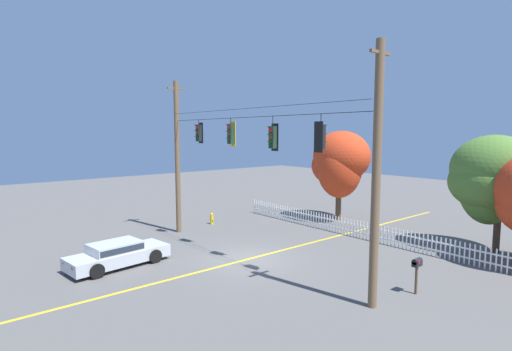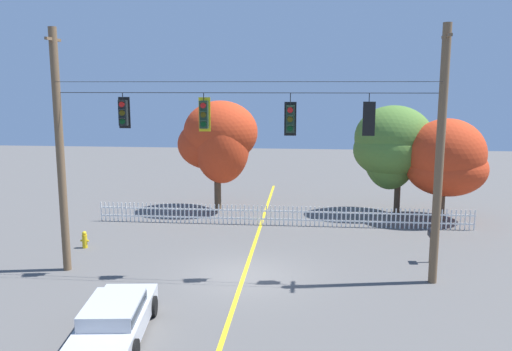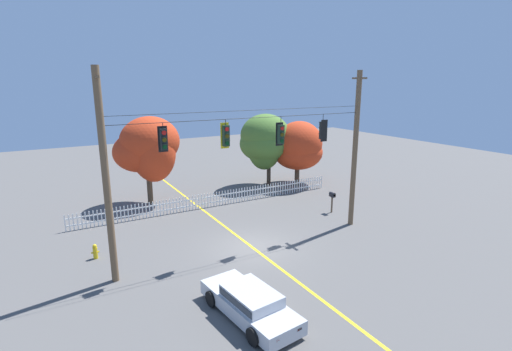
{
  "view_description": "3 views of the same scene",
  "coord_description": "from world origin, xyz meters",
  "views": [
    {
      "loc": [
        14.66,
        -11.77,
        6.12
      ],
      "look_at": [
        0.27,
        0.23,
        4.11
      ],
      "focal_mm": 27.82,
      "sensor_mm": 36.0,
      "label": 1
    },
    {
      "loc": [
        2.29,
        -18.92,
        7.17
      ],
      "look_at": [
        0.41,
        0.6,
        3.76
      ],
      "focal_mm": 37.03,
      "sensor_mm": 36.0,
      "label": 2
    },
    {
      "loc": [
        -9.1,
        -16.38,
        8.6
      ],
      "look_at": [
        0.47,
        0.44,
        3.8
      ],
      "focal_mm": 26.71,
      "sensor_mm": 36.0,
      "label": 3
    }
  ],
  "objects": [
    {
      "name": "autumn_maple_mid",
      "position": [
        6.94,
        10.35,
        3.86
      ],
      "size": [
        4.26,
        3.89,
        6.04
      ],
      "color": "#473828",
      "rests_on": "ground"
    },
    {
      "name": "traffic_signal_westbound_side",
      "position": [
        4.45,
        -0.01,
        5.98
      ],
      "size": [
        0.43,
        0.38,
        1.49
      ],
      "color": "black"
    },
    {
      "name": "parked_car",
      "position": [
        -3.06,
        -5.31,
        0.6
      ],
      "size": [
        2.23,
        4.71,
        1.15
      ],
      "color": "#B7BABF",
      "rests_on": "ground"
    },
    {
      "name": "roadside_mailbox",
      "position": [
        7.38,
        2.25,
        1.14
      ],
      "size": [
        0.25,
        0.44,
        1.4
      ],
      "color": "brown",
      "rests_on": "ground"
    },
    {
      "name": "white_picket_fence",
      "position": [
        1.08,
        7.35,
        0.52
      ],
      "size": [
        19.17,
        0.06,
        1.03
      ],
      "color": "white",
      "rests_on": "ground"
    },
    {
      "name": "traffic_signal_eastbound_side",
      "position": [
        -1.43,
        0.01,
        6.08
      ],
      "size": [
        0.43,
        0.38,
        1.4
      ],
      "color": "black"
    },
    {
      "name": "autumn_maple_near_fence",
      "position": [
        -2.66,
        10.2,
        4.08
      ],
      "size": [
        4.6,
        3.85,
        6.27
      ],
      "color": "brown",
      "rests_on": "ground"
    },
    {
      "name": "ground",
      "position": [
        0.0,
        0.0,
        0.0
      ],
      "size": [
        80.0,
        80.0,
        0.0
      ],
      "primitive_type": "plane",
      "color": "#565451"
    },
    {
      "name": "traffic_signal_northbound_secondary",
      "position": [
        -4.44,
        0.01,
        6.13
      ],
      "size": [
        0.43,
        0.38,
        1.31
      ],
      "color": "black"
    },
    {
      "name": "lane_centerline_stripe",
      "position": [
        0.0,
        0.0,
        0.0
      ],
      "size": [
        0.16,
        36.0,
        0.01
      ],
      "primitive_type": "cube",
      "color": "gold",
      "rests_on": "ground"
    },
    {
      "name": "signal_support_span",
      "position": [
        0.0,
        -0.0,
        4.68
      ],
      "size": [
        14.22,
        1.1,
        9.22
      ],
      "color": "brown",
      "rests_on": "ground"
    },
    {
      "name": "fire_hydrant",
      "position": [
        -7.43,
        2.75,
        0.37
      ],
      "size": [
        0.38,
        0.22,
        0.76
      ],
      "color": "gold",
      "rests_on": "ground"
    },
    {
      "name": "traffic_signal_northbound_primary",
      "position": [
        1.69,
        0.01,
        5.94
      ],
      "size": [
        0.43,
        0.38,
        1.53
      ],
      "color": "black"
    }
  ]
}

